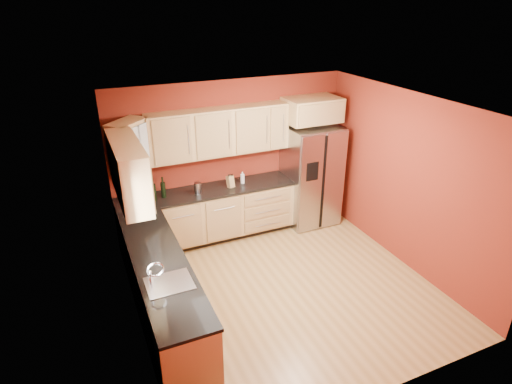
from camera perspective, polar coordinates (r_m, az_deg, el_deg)
floor at (r=6.27m, az=3.67°, el=-12.55°), size 4.00×4.00×0.00m
ceiling at (r=5.13m, az=4.47°, el=11.21°), size 4.00×4.00×0.00m
wall_back at (r=7.26m, az=-3.30°, el=4.63°), size 4.00×0.04×2.60m
wall_front at (r=4.19m, az=17.10°, el=-13.12°), size 4.00×0.04×2.60m
wall_left at (r=5.07m, az=-16.58°, el=-5.92°), size 0.04×4.00×2.60m
wall_right at (r=6.68m, az=19.43°, el=1.35°), size 0.04×4.00×2.60m
base_cabinets_back at (r=7.19m, az=-6.38°, el=-3.21°), size 2.90×0.60×0.88m
base_cabinets_left at (r=5.57m, az=-12.38°, el=-12.99°), size 0.60×2.80×0.88m
countertop_back at (r=6.98m, az=-6.54°, el=0.09°), size 2.90×0.62×0.04m
countertop_left at (r=5.31m, az=-12.72°, el=-9.03°), size 0.62×2.80×0.04m
upper_cabinets_back at (r=6.86m, az=-4.88°, el=8.01°), size 2.30×0.33×0.75m
upper_cabinets_left at (r=5.51m, az=-16.68°, el=2.71°), size 0.33×1.35×0.75m
corner_upper_cabinet at (r=6.41m, az=-16.49°, el=5.84°), size 0.67×0.67×0.75m
over_fridge_cabinet at (r=7.35m, az=7.48°, el=10.83°), size 0.92×0.60×0.40m
refrigerator at (r=7.65m, az=7.29°, el=2.24°), size 0.90×0.75×1.78m
window at (r=4.51m, az=-15.75°, el=-6.17°), size 0.03×0.90×1.00m
sink_faucet at (r=4.80m, az=-11.63°, el=-10.45°), size 0.50×0.42×0.30m
canister_left at (r=6.72m, az=-15.03°, el=-0.46°), size 0.17×0.17×0.21m
canister_right at (r=6.84m, az=-7.77°, el=0.52°), size 0.13×0.13×0.18m
wine_bottle_a at (r=6.70m, az=-13.55°, el=0.34°), size 0.10×0.10×0.37m
wine_bottle_b at (r=6.77m, az=-12.29°, el=0.63°), size 0.10×0.10×0.34m
knife_block at (r=7.01m, az=-3.43°, el=1.40°), size 0.12×0.11×0.20m
soap_dispenser at (r=7.16m, az=-1.81°, el=1.95°), size 0.08×0.08×0.20m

